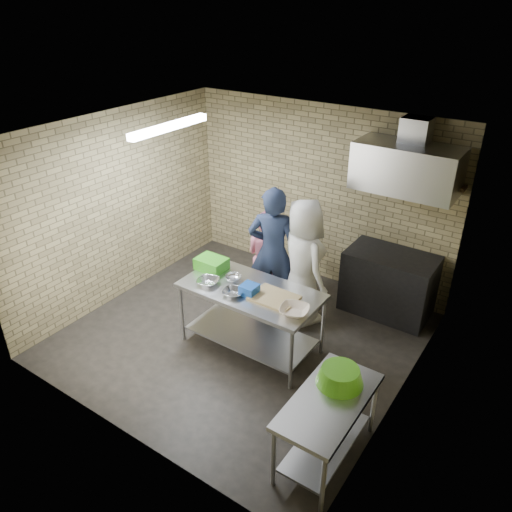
{
  "coord_description": "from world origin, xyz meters",
  "views": [
    {
      "loc": [
        3.15,
        -4.28,
        4.08
      ],
      "look_at": [
        0.1,
        0.2,
        1.15
      ],
      "focal_mm": 34.91,
      "sensor_mm": 36.0,
      "label": 1
    }
  ],
  "objects_px": {
    "green_crate": "(212,264)",
    "woman_white": "(303,262)",
    "side_counter": "(327,428)",
    "stove": "(388,283)",
    "bottle_red": "(415,170)",
    "bottle_green": "(447,178)",
    "blue_tub": "(249,290)",
    "green_basin": "(340,376)",
    "prep_table": "(251,318)",
    "man_navy": "(273,252)",
    "woman_pink": "(267,255)"
  },
  "relations": [
    {
      "from": "green_crate",
      "to": "woman_white",
      "type": "xyz_separation_m",
      "value": [
        0.91,
        0.79,
        -0.06
      ]
    },
    {
      "from": "side_counter",
      "to": "stove",
      "type": "relative_size",
      "value": 1.0
    },
    {
      "from": "bottle_red",
      "to": "bottle_green",
      "type": "xyz_separation_m",
      "value": [
        0.4,
        0.0,
        -0.01
      ]
    },
    {
      "from": "blue_tub",
      "to": "bottle_green",
      "type": "distance_m",
      "value": 2.8
    },
    {
      "from": "bottle_red",
      "to": "stove",
      "type": "bearing_deg",
      "value": -101.77
    },
    {
      "from": "bottle_green",
      "to": "green_basin",
      "type": "bearing_deg",
      "value": -90.42
    },
    {
      "from": "blue_tub",
      "to": "woman_white",
      "type": "relative_size",
      "value": 0.11
    },
    {
      "from": "prep_table",
      "to": "woman_white",
      "type": "height_order",
      "value": "woman_white"
    },
    {
      "from": "bottle_red",
      "to": "man_navy",
      "type": "bearing_deg",
      "value": -140.53
    },
    {
      "from": "prep_table",
      "to": "bottle_green",
      "type": "xyz_separation_m",
      "value": [
        1.58,
        1.98,
        1.58
      ]
    },
    {
      "from": "bottle_red",
      "to": "bottle_green",
      "type": "distance_m",
      "value": 0.4
    },
    {
      "from": "side_counter",
      "to": "stove",
      "type": "height_order",
      "value": "stove"
    },
    {
      "from": "stove",
      "to": "woman_pink",
      "type": "distance_m",
      "value": 1.75
    },
    {
      "from": "side_counter",
      "to": "green_crate",
      "type": "height_order",
      "value": "green_crate"
    },
    {
      "from": "green_crate",
      "to": "woman_white",
      "type": "bearing_deg",
      "value": 40.95
    },
    {
      "from": "man_navy",
      "to": "blue_tub",
      "type": "bearing_deg",
      "value": 83.45
    },
    {
      "from": "bottle_green",
      "to": "woman_pink",
      "type": "relative_size",
      "value": 0.11
    },
    {
      "from": "woman_white",
      "to": "woman_pink",
      "type": "bearing_deg",
      "value": 15.51
    },
    {
      "from": "green_basin",
      "to": "woman_pink",
      "type": "xyz_separation_m",
      "value": [
        -2.04,
        1.87,
        -0.15
      ]
    },
    {
      "from": "stove",
      "to": "green_basin",
      "type": "bearing_deg",
      "value": -80.24
    },
    {
      "from": "stove",
      "to": "blue_tub",
      "type": "distance_m",
      "value": 2.19
    },
    {
      "from": "blue_tub",
      "to": "man_navy",
      "type": "distance_m",
      "value": 0.97
    },
    {
      "from": "bottle_red",
      "to": "woman_white",
      "type": "bearing_deg",
      "value": -132.0
    },
    {
      "from": "prep_table",
      "to": "green_basin",
      "type": "relative_size",
      "value": 3.75
    },
    {
      "from": "stove",
      "to": "blue_tub",
      "type": "xyz_separation_m",
      "value": [
        -1.08,
        -1.84,
        0.47
      ]
    },
    {
      "from": "blue_tub",
      "to": "woman_pink",
      "type": "relative_size",
      "value": 0.14
    },
    {
      "from": "bottle_red",
      "to": "woman_pink",
      "type": "distance_m",
      "value": 2.31
    },
    {
      "from": "man_navy",
      "to": "woman_pink",
      "type": "distance_m",
      "value": 0.46
    },
    {
      "from": "blue_tub",
      "to": "bottle_red",
      "type": "distance_m",
      "value": 2.61
    },
    {
      "from": "bottle_green",
      "to": "man_navy",
      "type": "distance_m",
      "value": 2.39
    },
    {
      "from": "green_basin",
      "to": "woman_white",
      "type": "height_order",
      "value": "woman_white"
    },
    {
      "from": "bottle_green",
      "to": "woman_pink",
      "type": "height_order",
      "value": "bottle_green"
    },
    {
      "from": "blue_tub",
      "to": "bottle_red",
      "type": "height_order",
      "value": "bottle_red"
    },
    {
      "from": "stove",
      "to": "woman_white",
      "type": "bearing_deg",
      "value": -137.72
    },
    {
      "from": "stove",
      "to": "woman_white",
      "type": "height_order",
      "value": "woman_white"
    },
    {
      "from": "prep_table",
      "to": "bottle_red",
      "type": "bearing_deg",
      "value": 59.31
    },
    {
      "from": "prep_table",
      "to": "man_navy",
      "type": "bearing_deg",
      "value": 104.48
    },
    {
      "from": "prep_table",
      "to": "side_counter",
      "type": "bearing_deg",
      "value": -32.52
    },
    {
      "from": "woman_white",
      "to": "prep_table",
      "type": "bearing_deg",
      "value": 108.24
    },
    {
      "from": "blue_tub",
      "to": "green_basin",
      "type": "height_order",
      "value": "blue_tub"
    },
    {
      "from": "woman_white",
      "to": "bottle_green",
      "type": "bearing_deg",
      "value": -110.51
    },
    {
      "from": "stove",
      "to": "woman_white",
      "type": "relative_size",
      "value": 0.68
    },
    {
      "from": "prep_table",
      "to": "side_counter",
      "type": "xyz_separation_m",
      "value": [
        1.58,
        -1.01,
        -0.06
      ]
    },
    {
      "from": "prep_table",
      "to": "blue_tub",
      "type": "xyz_separation_m",
      "value": [
        0.05,
        -0.1,
        0.49
      ]
    },
    {
      "from": "side_counter",
      "to": "man_navy",
      "type": "relative_size",
      "value": 0.64
    },
    {
      "from": "man_navy",
      "to": "side_counter",
      "type": "bearing_deg",
      "value": 111.83
    },
    {
      "from": "bottle_green",
      "to": "man_navy",
      "type": "height_order",
      "value": "bottle_green"
    },
    {
      "from": "man_navy",
      "to": "woman_pink",
      "type": "bearing_deg",
      "value": -67.67
    },
    {
      "from": "side_counter",
      "to": "green_crate",
      "type": "bearing_deg",
      "value": 153.7
    },
    {
      "from": "side_counter",
      "to": "bottle_red",
      "type": "distance_m",
      "value": 3.44
    }
  ]
}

